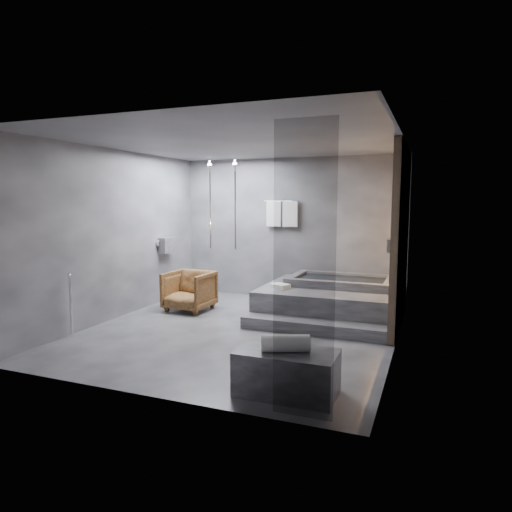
% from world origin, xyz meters
% --- Properties ---
extents(room, '(5.00, 5.04, 2.82)m').
position_xyz_m(room, '(0.40, 0.24, 1.73)').
color(room, '#323234').
rests_on(room, ground).
extents(tub_deck, '(2.20, 2.00, 0.50)m').
position_xyz_m(tub_deck, '(1.05, 1.45, 0.25)').
color(tub_deck, '#37373A').
rests_on(tub_deck, ground).
extents(tub_step, '(2.20, 0.36, 0.18)m').
position_xyz_m(tub_step, '(1.05, 0.27, 0.09)').
color(tub_step, '#37373A').
rests_on(tub_step, ground).
extents(concrete_bench, '(1.02, 0.57, 0.46)m').
position_xyz_m(concrete_bench, '(1.34, -1.94, 0.23)').
color(concrete_bench, '#323234').
rests_on(concrete_bench, ground).
extents(driftwood_chair, '(0.80, 0.82, 0.71)m').
position_xyz_m(driftwood_chair, '(-1.38, 0.85, 0.35)').
color(driftwood_chair, '#3F240F').
rests_on(driftwood_chair, ground).
extents(rolled_towel, '(0.52, 0.35, 0.18)m').
position_xyz_m(rolled_towel, '(1.34, -1.97, 0.54)').
color(rolled_towel, white).
rests_on(rolled_towel, concrete_bench).
extents(deck_towel, '(0.35, 0.31, 0.08)m').
position_xyz_m(deck_towel, '(0.31, 0.94, 0.54)').
color(deck_towel, white).
rests_on(deck_towel, tub_deck).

